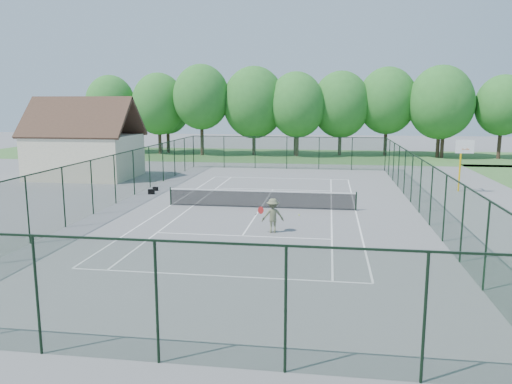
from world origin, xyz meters
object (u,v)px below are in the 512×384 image
tennis_net (261,198)px  basketball_goal (463,155)px  tennis_player (273,215)px  sports_bag_a (151,192)px

tennis_net → basketball_goal: bearing=28.9°
basketball_goal → tennis_player: (-11.63, -12.67, -1.75)m
basketball_goal → sports_bag_a: (-20.91, -3.77, -2.40)m
basketball_goal → sports_bag_a: bearing=-169.8°
basketball_goal → tennis_net: bearing=-151.1°
basketball_goal → sports_bag_a: 21.38m
tennis_net → tennis_player: bearing=-76.6°
sports_bag_a → tennis_player: size_ratio=0.19×
sports_bag_a → tennis_player: (9.27, -8.90, 0.66)m
sports_bag_a → tennis_player: tennis_player is taller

